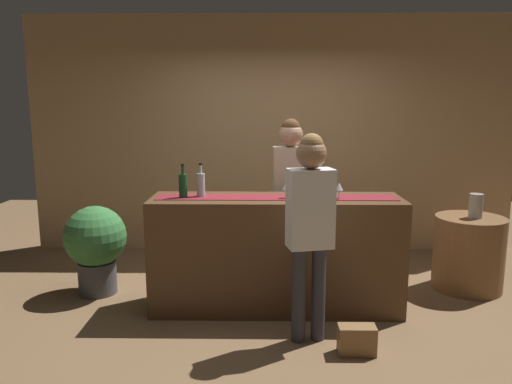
{
  "coord_description": "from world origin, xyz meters",
  "views": [
    {
      "loc": [
        -0.12,
        -4.32,
        1.87
      ],
      "look_at": [
        -0.18,
        0.0,
        1.08
      ],
      "focal_mm": 34.86,
      "sensor_mm": 36.0,
      "label": 1
    }
  ],
  "objects_px": {
    "handbag": "(357,340)",
    "vase_on_side_table": "(476,206)",
    "wine_glass_mid_counter": "(286,187)",
    "wine_bottle_clear": "(201,184)",
    "wine_glass_near_customer": "(339,187)",
    "customer_sipping": "(310,217)",
    "round_side_table": "(468,253)",
    "wine_bottle_green": "(183,185)",
    "bartender": "(290,184)",
    "potted_plant_tall": "(96,243)",
    "wine_bottle_amber": "(315,185)"
  },
  "relations": [
    {
      "from": "wine_bottle_clear",
      "to": "wine_bottle_amber",
      "type": "bearing_deg",
      "value": -0.06
    },
    {
      "from": "wine_bottle_green",
      "to": "wine_glass_near_customer",
      "type": "xyz_separation_m",
      "value": [
        1.36,
        -0.03,
        -0.01
      ]
    },
    {
      "from": "wine_bottle_clear",
      "to": "wine_glass_near_customer",
      "type": "relative_size",
      "value": 2.1
    },
    {
      "from": "customer_sipping",
      "to": "round_side_table",
      "type": "height_order",
      "value": "customer_sipping"
    },
    {
      "from": "wine_glass_mid_counter",
      "to": "potted_plant_tall",
      "type": "xyz_separation_m",
      "value": [
        -1.83,
        0.37,
        -0.63
      ]
    },
    {
      "from": "customer_sipping",
      "to": "round_side_table",
      "type": "relative_size",
      "value": 2.21
    },
    {
      "from": "bartender",
      "to": "round_side_table",
      "type": "bearing_deg",
      "value": 174.95
    },
    {
      "from": "wine_bottle_amber",
      "to": "round_side_table",
      "type": "relative_size",
      "value": 0.41
    },
    {
      "from": "potted_plant_tall",
      "to": "handbag",
      "type": "distance_m",
      "value": 2.65
    },
    {
      "from": "wine_bottle_clear",
      "to": "customer_sipping",
      "type": "height_order",
      "value": "customer_sipping"
    },
    {
      "from": "wine_bottle_clear",
      "to": "handbag",
      "type": "relative_size",
      "value": 1.08
    },
    {
      "from": "wine_bottle_clear",
      "to": "wine_bottle_amber",
      "type": "relative_size",
      "value": 1.0
    },
    {
      "from": "wine_bottle_amber",
      "to": "bartender",
      "type": "distance_m",
      "value": 0.59
    },
    {
      "from": "wine_bottle_green",
      "to": "wine_bottle_clear",
      "type": "bearing_deg",
      "value": 20.23
    },
    {
      "from": "wine_glass_mid_counter",
      "to": "vase_on_side_table",
      "type": "relative_size",
      "value": 0.6
    },
    {
      "from": "bartender",
      "to": "customer_sipping",
      "type": "distance_m",
      "value": 1.22
    },
    {
      "from": "wine_bottle_clear",
      "to": "customer_sipping",
      "type": "xyz_separation_m",
      "value": [
        0.91,
        -0.66,
        -0.14
      ]
    },
    {
      "from": "wine_bottle_green",
      "to": "potted_plant_tall",
      "type": "bearing_deg",
      "value": 159.12
    },
    {
      "from": "wine_bottle_green",
      "to": "wine_glass_mid_counter",
      "type": "bearing_deg",
      "value": -1.26
    },
    {
      "from": "bartender",
      "to": "potted_plant_tall",
      "type": "height_order",
      "value": "bartender"
    },
    {
      "from": "customer_sipping",
      "to": "bartender",
      "type": "bearing_deg",
      "value": 81.78
    },
    {
      "from": "bartender",
      "to": "potted_plant_tall",
      "type": "xyz_separation_m",
      "value": [
        -1.9,
        -0.25,
        -0.55
      ]
    },
    {
      "from": "wine_glass_near_customer",
      "to": "potted_plant_tall",
      "type": "distance_m",
      "value": 2.41
    },
    {
      "from": "bartender",
      "to": "round_side_table",
      "type": "relative_size",
      "value": 2.3
    },
    {
      "from": "wine_glass_near_customer",
      "to": "customer_sipping",
      "type": "xyz_separation_m",
      "value": [
        -0.3,
        -0.58,
        -0.13
      ]
    },
    {
      "from": "round_side_table",
      "to": "vase_on_side_table",
      "type": "relative_size",
      "value": 3.08
    },
    {
      "from": "customer_sipping",
      "to": "round_side_table",
      "type": "bearing_deg",
      "value": 21.32
    },
    {
      "from": "wine_glass_mid_counter",
      "to": "handbag",
      "type": "bearing_deg",
      "value": -57.83
    },
    {
      "from": "wine_glass_mid_counter",
      "to": "round_side_table",
      "type": "bearing_deg",
      "value": 16.49
    },
    {
      "from": "wine_glass_mid_counter",
      "to": "handbag",
      "type": "distance_m",
      "value": 1.4
    },
    {
      "from": "wine_bottle_amber",
      "to": "vase_on_side_table",
      "type": "height_order",
      "value": "wine_bottle_amber"
    },
    {
      "from": "wine_bottle_green",
      "to": "wine_bottle_amber",
      "type": "relative_size",
      "value": 1.0
    },
    {
      "from": "wine_bottle_amber",
      "to": "customer_sipping",
      "type": "height_order",
      "value": "customer_sipping"
    },
    {
      "from": "wine_bottle_clear",
      "to": "round_side_table",
      "type": "distance_m",
      "value": 2.77
    },
    {
      "from": "bartender",
      "to": "potted_plant_tall",
      "type": "bearing_deg",
      "value": 4.93
    },
    {
      "from": "wine_bottle_clear",
      "to": "round_side_table",
      "type": "height_order",
      "value": "wine_bottle_clear"
    },
    {
      "from": "handbag",
      "to": "round_side_table",
      "type": "bearing_deg",
      "value": 44.92
    },
    {
      "from": "vase_on_side_table",
      "to": "wine_bottle_green",
      "type": "bearing_deg",
      "value": -169.78
    },
    {
      "from": "round_side_table",
      "to": "vase_on_side_table",
      "type": "distance_m",
      "value": 0.49
    },
    {
      "from": "wine_glass_mid_counter",
      "to": "wine_bottle_clear",
      "type": "bearing_deg",
      "value": 174.33
    },
    {
      "from": "vase_on_side_table",
      "to": "wine_bottle_amber",
      "type": "bearing_deg",
      "value": -164.57
    },
    {
      "from": "customer_sipping",
      "to": "potted_plant_tall",
      "type": "distance_m",
      "value": 2.27
    },
    {
      "from": "wine_glass_mid_counter",
      "to": "handbag",
      "type": "xyz_separation_m",
      "value": [
        0.51,
        -0.8,
        -1.02
      ]
    },
    {
      "from": "wine_bottle_green",
      "to": "wine_glass_mid_counter",
      "type": "xyz_separation_m",
      "value": [
        0.9,
        -0.02,
        -0.01
      ]
    },
    {
      "from": "potted_plant_tall",
      "to": "handbag",
      "type": "bearing_deg",
      "value": -26.73
    },
    {
      "from": "wine_bottle_clear",
      "to": "bartender",
      "type": "relative_size",
      "value": 0.18
    },
    {
      "from": "vase_on_side_table",
      "to": "bartender",
      "type": "bearing_deg",
      "value": 176.73
    },
    {
      "from": "handbag",
      "to": "vase_on_side_table",
      "type": "bearing_deg",
      "value": 43.81
    },
    {
      "from": "wine_bottle_green",
      "to": "wine_glass_mid_counter",
      "type": "relative_size",
      "value": 2.1
    },
    {
      "from": "round_side_table",
      "to": "potted_plant_tall",
      "type": "xyz_separation_m",
      "value": [
        -3.7,
        -0.18,
        0.14
      ]
    }
  ]
}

